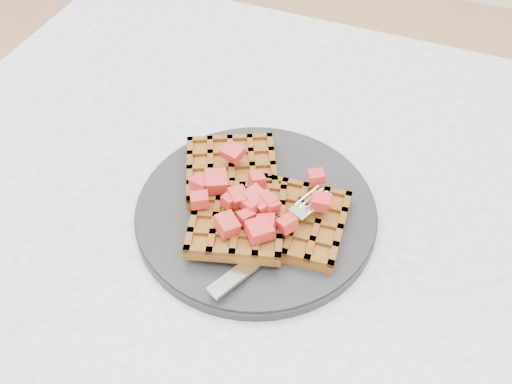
% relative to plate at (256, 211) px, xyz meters
% --- Properties ---
extents(table, '(1.20, 0.80, 0.75)m').
position_rel_plate_xyz_m(table, '(0.13, 0.03, -0.12)').
color(table, silver).
rests_on(table, ground).
extents(plate, '(0.27, 0.27, 0.02)m').
position_rel_plate_xyz_m(plate, '(0.00, 0.00, 0.00)').
color(plate, black).
rests_on(plate, table).
extents(waffles, '(0.22, 0.21, 0.03)m').
position_rel_plate_xyz_m(waffles, '(0.00, -0.00, 0.02)').
color(waffles, brown).
rests_on(waffles, plate).
extents(strawberry_pile, '(0.15, 0.15, 0.02)m').
position_rel_plate_xyz_m(strawberry_pile, '(0.00, 0.00, 0.05)').
color(strawberry_pile, '#A0090D').
rests_on(strawberry_pile, waffles).
extents(fork, '(0.09, 0.18, 0.02)m').
position_rel_plate_xyz_m(fork, '(0.04, -0.04, 0.02)').
color(fork, silver).
rests_on(fork, plate).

